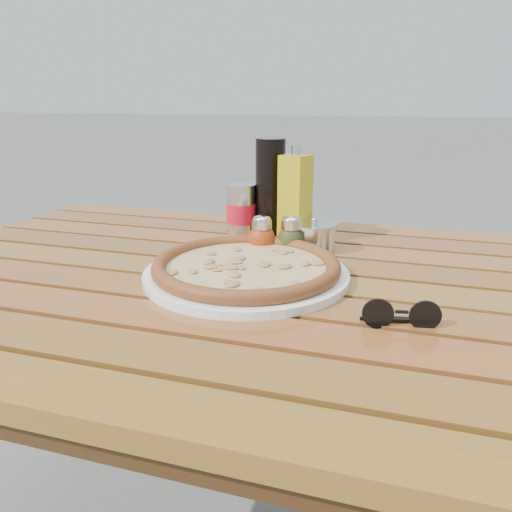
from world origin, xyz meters
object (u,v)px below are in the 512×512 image
(table, at_px, (253,314))
(dark_bottle, at_px, (270,189))
(olive_oil_cruet, at_px, (295,199))
(oregano_shaker, at_px, (291,236))
(parmesan_tin, at_px, (314,236))
(pizza, at_px, (246,266))
(sunglasses, at_px, (401,315))
(plate, at_px, (246,274))
(pepper_shaker, at_px, (262,236))
(soda_can, at_px, (241,211))

(table, distance_m, dark_bottle, 0.32)
(olive_oil_cruet, bearing_deg, oregano_shaker, -81.56)
(dark_bottle, bearing_deg, parmesan_tin, -34.84)
(table, relative_size, pizza, 3.32)
(table, xyz_separation_m, sunglasses, (0.26, -0.14, 0.09))
(plate, height_order, pizza, pizza)
(pepper_shaker, distance_m, dark_bottle, 0.15)
(parmesan_tin, bearing_deg, oregano_shaker, -135.47)
(plate, distance_m, pizza, 0.02)
(table, relative_size, parmesan_tin, 11.03)
(pepper_shaker, relative_size, oregano_shaker, 1.00)
(pizza, height_order, sunglasses, sunglasses)
(plate, xyz_separation_m, soda_can, (-0.10, 0.26, 0.05))
(pizza, bearing_deg, parmesan_tin, 67.66)
(pizza, height_order, parmesan_tin, parmesan_tin)
(dark_bottle, bearing_deg, oregano_shaker, -57.03)
(parmesan_tin, xyz_separation_m, sunglasses, (0.18, -0.32, -0.01))
(pizza, distance_m, parmesan_tin, 0.21)
(sunglasses, bearing_deg, pepper_shaker, 125.86)
(pizza, height_order, dark_bottle, dark_bottle)
(pizza, distance_m, soda_can, 0.28)
(pizza, xyz_separation_m, oregano_shaker, (0.04, 0.16, 0.02))
(parmesan_tin, bearing_deg, pizza, -112.34)
(oregano_shaker, distance_m, olive_oil_cruet, 0.11)
(dark_bottle, height_order, olive_oil_cruet, dark_bottle)
(plate, distance_m, olive_oil_cruet, 0.26)
(table, distance_m, pizza, 0.10)
(plate, distance_m, soda_can, 0.28)
(olive_oil_cruet, height_order, parmesan_tin, olive_oil_cruet)
(table, bearing_deg, soda_can, 113.26)
(dark_bottle, bearing_deg, soda_can, -161.44)
(oregano_shaker, bearing_deg, table, -104.15)
(pizza, xyz_separation_m, dark_bottle, (-0.03, 0.28, 0.09))
(pizza, bearing_deg, sunglasses, -24.22)
(olive_oil_cruet, bearing_deg, sunglasses, -57.18)
(pepper_shaker, bearing_deg, olive_oil_cruet, 66.20)
(table, xyz_separation_m, dark_bottle, (-0.04, 0.26, 0.19))
(oregano_shaker, xyz_separation_m, parmesan_tin, (0.04, 0.04, -0.01))
(pizza, distance_m, pepper_shaker, 0.15)
(table, distance_m, oregano_shaker, 0.19)
(oregano_shaker, bearing_deg, olive_oil_cruet, 98.44)
(plate, relative_size, pepper_shaker, 4.39)
(dark_bottle, distance_m, olive_oil_cruet, 0.07)
(olive_oil_cruet, bearing_deg, parmesan_tin, -43.27)
(pizza, relative_size, soda_can, 3.51)
(pepper_shaker, height_order, parmesan_tin, pepper_shaker)
(plate, relative_size, dark_bottle, 1.64)
(pepper_shaker, bearing_deg, pizza, -84.11)
(parmesan_tin, bearing_deg, pepper_shaker, -151.59)
(plate, xyz_separation_m, sunglasses, (0.27, -0.12, 0.01))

